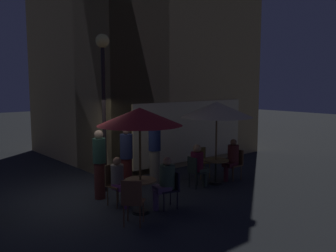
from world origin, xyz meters
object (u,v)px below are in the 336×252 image
object	(u,v)px
street_lamp_near_corner	(103,77)
patron_standing_5	(155,153)
cafe_chair_1	(171,186)
cafe_chair_0	(132,199)
cafe_chair_4	(195,169)
patron_standing_6	(126,158)
patio_umbrella_1	(217,110)
cafe_table_0	(140,189)
patron_seated_2	(198,163)
patron_seated_0	(165,180)
patron_standing_4	(99,164)
patio_umbrella_0	(140,117)
patron_seated_1	(119,179)
cafe_chair_5	(235,162)
cafe_chair_3	(201,159)
cafe_chair_2	(115,181)
cafe_table_1	(216,166)

from	to	relation	value
street_lamp_near_corner	patron_standing_5	distance (m)	2.73
cafe_chair_1	cafe_chair_0	bearing A→B (deg)	27.89
street_lamp_near_corner	cafe_chair_4	distance (m)	3.55
cafe_chair_1	patron_standing_6	size ratio (longest dim) A/B	0.50
patio_umbrella_1	patron_standing_6	bearing A→B (deg)	151.62
cafe_table_0	patio_umbrella_1	bearing A→B (deg)	9.10
patron_seated_2	patron_standing_5	bearing A→B (deg)	120.97
patron_seated_0	patron_standing_6	bearing A→B (deg)	-82.04
patron_seated_0	patron_standing_4	bearing A→B (deg)	-51.17
street_lamp_near_corner	patio_umbrella_0	bearing A→B (deg)	-97.39
cafe_table_0	patron_seated_1	size ratio (longest dim) A/B	0.65
patron_standing_4	patron_seated_1	bearing A→B (deg)	-119.14
patron_seated_0	patron_standing_5	xyz separation A→B (m)	(1.22, 1.94, 0.18)
cafe_chair_5	patron_seated_1	size ratio (longest dim) A/B	0.77
patio_umbrella_0	patron_standing_4	bearing A→B (deg)	96.42
cafe_chair_0	cafe_chair_5	world-z (taller)	cafe_chair_0
cafe_chair_3	cafe_table_0	bearing A→B (deg)	-53.03
patio_umbrella_1	cafe_chair_3	xyz separation A→B (m)	(0.22, 0.80, -1.61)
street_lamp_near_corner	patron_seated_1	distance (m)	2.75
cafe_table_0	cafe_chair_4	bearing A→B (deg)	13.97
street_lamp_near_corner	patron_seated_0	bearing A→B (deg)	-80.35
street_lamp_near_corner	cafe_chair_4	bearing A→B (deg)	-34.29
patio_umbrella_1	patron_seated_0	bearing A→B (deg)	-165.43
patron_seated_2	patron_standing_4	size ratio (longest dim) A/B	0.70
street_lamp_near_corner	patron_seated_1	xyz separation A→B (m)	(-0.37, -1.25, -2.42)
cafe_chair_4	patron_seated_2	size ratio (longest dim) A/B	0.72
cafe_chair_4	patron_standing_5	distance (m)	1.34
patio_umbrella_1	patron_seated_1	bearing A→B (deg)	176.22
street_lamp_near_corner	cafe_chair_2	distance (m)	2.76
cafe_chair_3	patron_seated_0	bearing A→B (deg)	-46.25
patron_seated_2	street_lamp_near_corner	bearing A→B (deg)	152.49
street_lamp_near_corner	patron_standing_5	bearing A→B (deg)	-6.26
cafe_chair_2	patron_standing_5	xyz separation A→B (m)	(1.98, 0.92, 0.29)
cafe_table_0	patio_umbrella_0	bearing A→B (deg)	-90.00
cafe_chair_1	cafe_chair_5	size ratio (longest dim) A/B	0.95
cafe_table_1	patron_seated_0	size ratio (longest dim) A/B	0.61
street_lamp_near_corner	cafe_chair_5	world-z (taller)	street_lamp_near_corner
patron_standing_5	cafe_chair_3	bearing A→B (deg)	-133.63
patio_umbrella_1	patron_seated_2	bearing A→B (deg)	174.65
patio_umbrella_1	patron_seated_0	xyz separation A→B (m)	(-2.48, -0.64, -1.48)
street_lamp_near_corner	cafe_chair_3	size ratio (longest dim) A/B	4.53
cafe_table_1	patio_umbrella_0	distance (m)	3.55
cafe_table_1	patron_standing_6	xyz separation A→B (m)	(-2.29, 1.24, 0.34)
patio_umbrella_0	patio_umbrella_1	bearing A→B (deg)	9.10
cafe_table_0	cafe_chair_2	world-z (taller)	cafe_chair_2
street_lamp_near_corner	cafe_chair_5	bearing A→B (deg)	-22.50
cafe_chair_1	patron_standing_6	distance (m)	1.95
cafe_table_0	cafe_chair_5	xyz separation A→B (m)	(3.92, 0.44, -0.02)
cafe_chair_2	patron_seated_0	world-z (taller)	patron_seated_0
cafe_chair_3	patron_standing_6	xyz separation A→B (m)	(-2.52, 0.44, 0.31)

